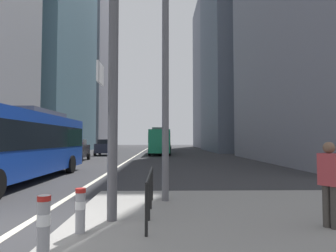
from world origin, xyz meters
TOP-DOWN VIEW (x-y plane):
  - ground_plane at (0.00, 20.00)m, footprint 160.00×160.00m
  - median_island at (5.50, -1.00)m, footprint 9.00×10.00m
  - lane_centre_line at (0.00, 30.00)m, footprint 0.20×80.00m
  - office_tower_left_mid at (-16.00, 40.66)m, footprint 11.93×21.73m
  - office_tower_left_far at (-16.00, 66.94)m, footprint 11.09×22.13m
  - office_tower_right_mid at (17.00, 41.49)m, footprint 12.45×17.31m
  - office_tower_right_far at (17.00, 63.07)m, footprint 10.43×20.53m
  - city_bus_blue_oncoming at (-3.37, 6.98)m, footprint 2.76×11.71m
  - city_bus_red_receding at (2.81, 31.96)m, footprint 2.71×10.82m
  - car_oncoming_mid at (-4.77, 20.22)m, footprint 2.18×4.58m
  - car_receding_near at (4.04, 53.09)m, footprint 2.16×4.14m
  - car_receding_far at (3.05, 51.04)m, footprint 2.19×4.18m
  - car_oncoming_far at (-3.88, 29.54)m, footprint 2.08×4.11m
  - traffic_signal_gantry at (-0.48, 0.37)m, footprint 7.26×0.65m
  - street_lamp_post at (3.19, 2.39)m, footprint 5.50×0.32m
  - bollard_right at (1.33, -1.66)m, footprint 0.20×0.20m
  - bollard_back at (1.53, -0.44)m, footprint 0.20×0.20m
  - pedestrian_railing at (2.80, 0.88)m, footprint 0.06×3.18m
  - pedestrian_waiting at (6.47, -0.25)m, footprint 0.39×0.45m

SIDE VIEW (x-z plane):
  - ground_plane at x=0.00m, z-range 0.00..0.00m
  - lane_centre_line at x=0.00m, z-range 0.00..0.01m
  - median_island at x=5.50m, z-range 0.00..0.15m
  - bollard_back at x=1.53m, z-range 0.20..1.03m
  - bollard_right at x=1.33m, z-range 0.20..1.14m
  - pedestrian_railing at x=2.80m, z-range 0.35..1.33m
  - car_receding_near at x=4.04m, z-range 0.02..1.96m
  - car_oncoming_far at x=-3.88m, z-range 0.02..1.96m
  - car_receding_far at x=3.05m, z-range 0.02..1.96m
  - car_oncoming_mid at x=-4.77m, z-range 0.02..1.96m
  - pedestrian_waiting at x=6.47m, z-range 0.25..1.96m
  - city_bus_red_receding at x=2.81m, z-range 0.14..3.54m
  - city_bus_blue_oncoming at x=-3.37m, z-range 0.14..3.54m
  - traffic_signal_gantry at x=-0.48m, z-range 1.17..7.17m
  - street_lamp_post at x=3.19m, z-range 1.28..9.28m
  - office_tower_right_far at x=17.00m, z-range 0.00..36.01m
  - office_tower_left_mid at x=-16.00m, z-range 0.00..43.54m
  - office_tower_right_mid at x=17.00m, z-range 0.00..44.42m
  - office_tower_left_far at x=-16.00m, z-range 0.00..45.71m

